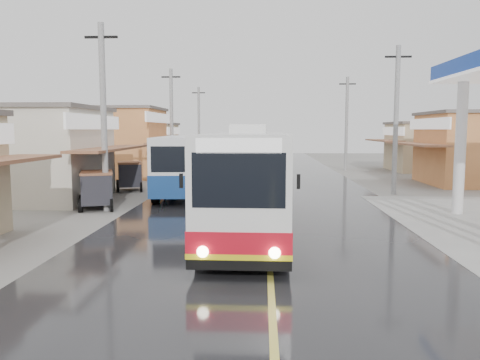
{
  "coord_description": "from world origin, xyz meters",
  "views": [
    {
      "loc": [
        -0.2,
        -10.83,
        3.54
      ],
      "look_at": [
        -1.1,
        7.78,
        1.52
      ],
      "focal_mm": 35.0,
      "sensor_mm": 36.0,
      "label": 1
    }
  ],
  "objects_px": {
    "second_bus": "(185,163)",
    "tricycle_near": "(97,188)",
    "tricycle_far": "(129,174)",
    "coach_bus": "(249,180)",
    "cyclist": "(162,189)"
  },
  "relations": [
    {
      "from": "second_bus",
      "to": "tricycle_near",
      "type": "bearing_deg",
      "value": -126.83
    },
    {
      "from": "second_bus",
      "to": "tricycle_far",
      "type": "bearing_deg",
      "value": 153.44
    },
    {
      "from": "tricycle_near",
      "to": "coach_bus",
      "type": "bearing_deg",
      "value": -48.35
    },
    {
      "from": "second_bus",
      "to": "tricycle_near",
      "type": "xyz_separation_m",
      "value": [
        -3.14,
        -4.97,
        -0.73
      ]
    },
    {
      "from": "coach_bus",
      "to": "second_bus",
      "type": "xyz_separation_m",
      "value": [
        -3.76,
        8.91,
        -0.08
      ]
    },
    {
      "from": "cyclist",
      "to": "second_bus",
      "type": "bearing_deg",
      "value": 77.08
    },
    {
      "from": "coach_bus",
      "to": "tricycle_far",
      "type": "distance_m",
      "value": 12.64
    },
    {
      "from": "cyclist",
      "to": "tricycle_near",
      "type": "distance_m",
      "value": 3.31
    },
    {
      "from": "tricycle_near",
      "to": "second_bus",
      "type": "bearing_deg",
      "value": 39.08
    },
    {
      "from": "tricycle_near",
      "to": "tricycle_far",
      "type": "xyz_separation_m",
      "value": [
        -0.35,
        6.39,
        -0.01
      ]
    },
    {
      "from": "tricycle_near",
      "to": "tricycle_far",
      "type": "bearing_deg",
      "value": 74.51
    },
    {
      "from": "second_bus",
      "to": "tricycle_near",
      "type": "height_order",
      "value": "second_bus"
    },
    {
      "from": "coach_bus",
      "to": "cyclist",
      "type": "bearing_deg",
      "value": 126.67
    },
    {
      "from": "cyclist",
      "to": "tricycle_near",
      "type": "xyz_separation_m",
      "value": [
        -2.44,
        -2.22,
        0.31
      ]
    },
    {
      "from": "coach_bus",
      "to": "tricycle_near",
      "type": "bearing_deg",
      "value": 151.03
    }
  ]
}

